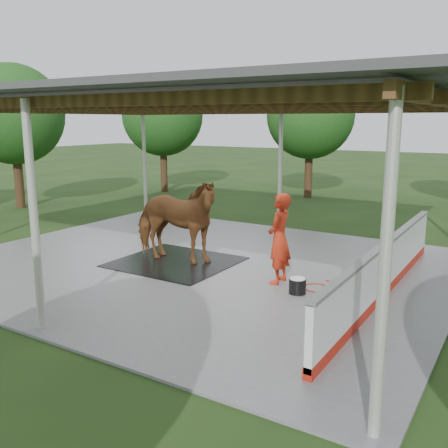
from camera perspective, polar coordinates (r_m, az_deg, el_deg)
The scene contains 12 objects.
ground at distance 12.60m, azimuth -3.04°, elevation -4.67°, with size 100.00×100.00×0.00m, color #1E3814.
concrete_slab at distance 12.59m, azimuth -3.04°, elevation -4.56°, with size 12.00×10.00×0.05m, color slate.
pavilion_structure at distance 12.09m, azimuth -3.24°, elevation 13.66°, with size 12.60×10.60×4.05m.
dasher_board at distance 10.60m, azimuth 17.89°, elevation -5.09°, with size 0.16×8.00×1.15m.
tree_belt at distance 12.68m, azimuth 0.30°, elevation 12.78°, with size 28.00×28.00×5.80m.
rubber_mat at distance 12.67m, azimuth -5.57°, elevation -4.33°, with size 2.82×2.65×0.02m, color black.
horse at distance 12.42m, azimuth -5.67°, elevation 0.41°, with size 1.14×2.50×2.11m, color brown.
handler at distance 10.89m, azimuth 6.33°, elevation -1.67°, with size 0.73×0.48×1.99m, color #B72A13.
wash_bucket at distance 10.48m, azimuth 8.39°, elevation -6.98°, with size 0.35×0.35×0.33m.
soap_bottle_a at distance 10.47m, azimuth 8.46°, elevation -7.07°, with size 0.12×0.12×0.31m, color silver.
soap_bottle_b at distance 10.58m, azimuth 13.45°, elevation -7.38°, with size 0.09×0.09×0.20m, color #338CD8.
hose_coil at distance 10.94m, azimuth 13.28°, elevation -7.22°, with size 1.43×1.39×0.02m.
Camera 1 is at (6.92, -9.91, 3.56)m, focal length 40.00 mm.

